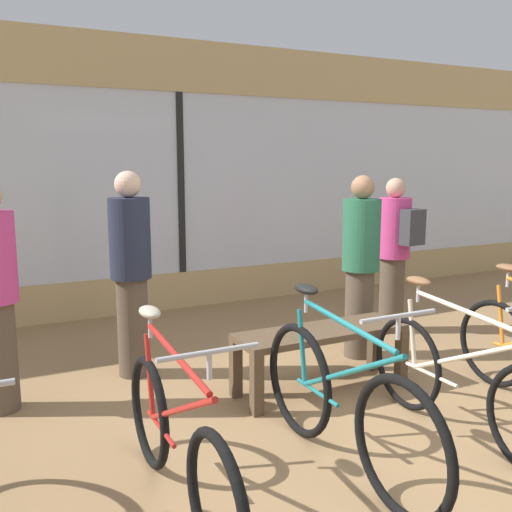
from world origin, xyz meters
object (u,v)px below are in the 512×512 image
object	(u,v)px
bicycle_center_right	(461,382)
customer_near_rack	(395,250)
display_bench	(321,340)
bicycle_center_left	(342,403)
customer_mid_floor	(131,270)
customer_near_bench	(360,263)
bicycle_left	(176,442)

from	to	relation	value
bicycle_center_right	customer_near_rack	bearing A→B (deg)	60.49
display_bench	bicycle_center_left	bearing A→B (deg)	-117.30
display_bench	customer_mid_floor	bearing A→B (deg)	141.34
customer_near_rack	customer_near_bench	distance (m)	0.94
display_bench	customer_near_rack	size ratio (longest dim) A/B	0.86
bicycle_center_left	customer_near_bench	bearing A→B (deg)	50.53
bicycle_center_right	customer_mid_floor	distance (m)	2.68
bicycle_center_left	customer_near_rack	size ratio (longest dim) A/B	1.08
customer_near_rack	customer_mid_floor	world-z (taller)	customer_mid_floor
customer_near_rack	display_bench	bearing A→B (deg)	-147.20
bicycle_left	bicycle_center_right	bearing A→B (deg)	-2.40
display_bench	customer_mid_floor	size ratio (longest dim) A/B	0.81
bicycle_center_left	customer_near_bench	distance (m)	2.08
display_bench	customer_near_rack	bearing A→B (deg)	32.80
bicycle_center_left	bicycle_center_right	xyz separation A→B (m)	(0.92, -0.03, -0.02)
bicycle_center_left	customer_mid_floor	size ratio (longest dim) A/B	1.02
bicycle_center_right	customer_near_bench	bearing A→B (deg)	76.86
bicycle_left	bicycle_center_right	size ratio (longest dim) A/B	0.97
customer_mid_floor	bicycle_left	bearing A→B (deg)	-98.38
bicycle_center_right	display_bench	world-z (taller)	bicycle_center_right
bicycle_left	customer_near_rack	bearing A→B (deg)	32.91
bicycle_center_right	customer_mid_floor	size ratio (longest dim) A/B	1.02
customer_mid_floor	customer_near_bench	distance (m)	2.05
customer_mid_floor	customer_near_bench	bearing A→B (deg)	-13.31
bicycle_left	display_bench	size ratio (longest dim) A/B	1.21
bicycle_center_left	customer_mid_floor	xyz separation A→B (m)	(-0.70, 2.04, 0.50)
bicycle_center_left	customer_near_bench	xyz separation A→B (m)	(1.29, 1.57, 0.47)
display_bench	bicycle_left	bearing A→B (deg)	-146.97
bicycle_left	customer_near_rack	world-z (taller)	customer_near_rack
bicycle_center_left	display_bench	xyz separation A→B (m)	(0.54, 1.05, 0.00)
display_bench	customer_near_bench	bearing A→B (deg)	34.77
bicycle_left	customer_mid_floor	world-z (taller)	customer_mid_floor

